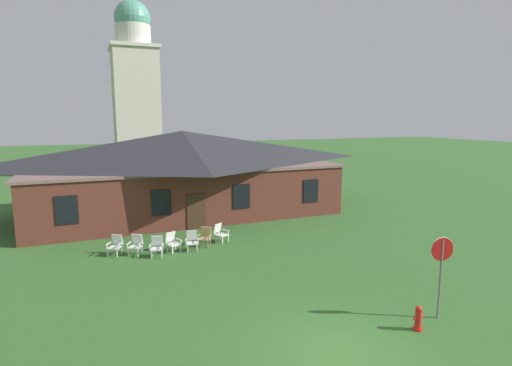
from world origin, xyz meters
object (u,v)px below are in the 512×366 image
object	(u,v)px
lawn_chair_right_end	(192,240)
lawn_chair_far_side	(205,236)
lawn_chair_by_porch	(116,245)
lawn_chair_left_end	(157,246)
lawn_chair_middle	(172,242)
lawn_chair_under_eave	(220,232)
lawn_chair_near_door	(136,244)
stop_sign	(442,261)
fire_hydrant	(418,319)

from	to	relation	value
lawn_chair_right_end	lawn_chair_far_side	xyz separation A→B (m)	(0.80, 0.46, 0.00)
lawn_chair_by_porch	lawn_chair_left_end	size ratio (longest dim) A/B	1.00
lawn_chair_middle	lawn_chair_under_eave	bearing A→B (deg)	13.50
lawn_chair_by_porch	lawn_chair_near_door	world-z (taller)	same
stop_sign	fire_hydrant	bearing A→B (deg)	-163.45
lawn_chair_left_end	lawn_chair_middle	world-z (taller)	same
lawn_chair_middle	lawn_chair_right_end	xyz separation A→B (m)	(0.94, -0.16, 0.00)
lawn_chair_by_porch	fire_hydrant	distance (m)	13.63
fire_hydrant	lawn_chair_right_end	bearing A→B (deg)	114.06
lawn_chair_far_side	lawn_chair_right_end	bearing A→B (deg)	-149.98
lawn_chair_near_door	lawn_chair_middle	bearing A→B (deg)	-8.85
lawn_chair_near_door	lawn_chair_left_end	xyz separation A→B (m)	(0.89, -0.67, 0.00)
lawn_chair_left_end	lawn_chair_under_eave	world-z (taller)	same
lawn_chair_right_end	lawn_chair_far_side	distance (m)	0.92
lawn_chair_by_porch	lawn_chair_middle	world-z (taller)	same
fire_hydrant	lawn_chair_far_side	bearing A→B (deg)	109.43
lawn_chair_right_end	lawn_chair_left_end	bearing A→B (deg)	-172.11
lawn_chair_near_door	fire_hydrant	size ratio (longest dim) A/B	1.21
lawn_chair_under_eave	lawn_chair_by_porch	bearing A→B (deg)	-179.20
lawn_chair_left_end	lawn_chair_middle	xyz separation A→B (m)	(0.81, 0.40, 0.00)
lawn_chair_right_end	fire_hydrant	world-z (taller)	lawn_chair_right_end
lawn_chair_near_door	lawn_chair_right_end	xyz separation A→B (m)	(2.63, -0.42, 0.00)
lawn_chair_middle	lawn_chair_far_side	distance (m)	1.76
lawn_chair_middle	lawn_chair_far_side	world-z (taller)	same
lawn_chair_right_end	fire_hydrant	distance (m)	11.21
lawn_chair_near_door	lawn_chair_left_end	size ratio (longest dim) A/B	1.00
lawn_chair_by_porch	lawn_chair_far_side	xyz separation A→B (m)	(4.33, -0.26, 0.00)
lawn_chair_near_door	stop_sign	bearing A→B (deg)	-50.87
stop_sign	lawn_chair_middle	distance (m)	12.16
lawn_chair_far_side	lawn_chair_by_porch	bearing A→B (deg)	176.55
lawn_chair_right_end	lawn_chair_by_porch	bearing A→B (deg)	168.45
stop_sign	lawn_chair_under_eave	world-z (taller)	stop_sign
lawn_chair_near_door	lawn_chair_left_end	world-z (taller)	same
lawn_chair_near_door	lawn_chair_right_end	distance (m)	2.67
lawn_chair_under_eave	fire_hydrant	distance (m)	11.40
lawn_chair_left_end	fire_hydrant	bearing A→B (deg)	-57.70
lawn_chair_by_porch	fire_hydrant	bearing A→B (deg)	-53.51
lawn_chair_near_door	lawn_chair_under_eave	distance (m)	4.36
lawn_chair_by_porch	lawn_chair_right_end	distance (m)	3.61
lawn_chair_near_door	fire_hydrant	xyz separation A→B (m)	(7.20, -10.66, -0.12)
lawn_chair_left_end	lawn_chair_middle	size ratio (longest dim) A/B	1.00
lawn_chair_middle	lawn_chair_right_end	bearing A→B (deg)	-9.65
lawn_chair_by_porch	stop_sign	bearing A→B (deg)	-48.79
lawn_chair_by_porch	lawn_chair_under_eave	xyz separation A→B (m)	(5.25, 0.07, 0.00)
lawn_chair_middle	lawn_chair_by_porch	bearing A→B (deg)	167.77
fire_hydrant	stop_sign	bearing A→B (deg)	16.55
lawn_chair_by_porch	lawn_chair_near_door	xyz separation A→B (m)	(0.90, -0.30, 0.00)
lawn_chair_left_end	lawn_chair_under_eave	distance (m)	3.61
stop_sign	lawn_chair_far_side	distance (m)	11.57
lawn_chair_middle	lawn_chair_under_eave	size ratio (longest dim) A/B	1.00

